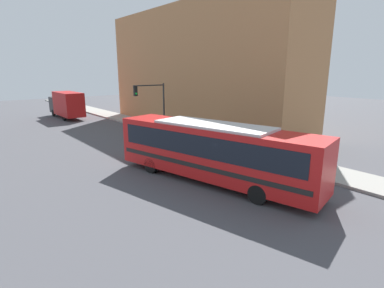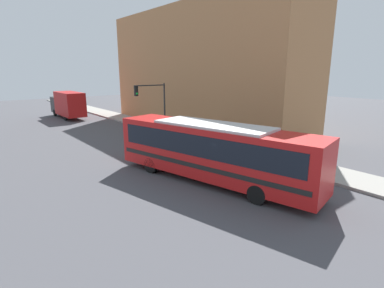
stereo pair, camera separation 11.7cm
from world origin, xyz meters
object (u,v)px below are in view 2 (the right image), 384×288
(city_bus, at_px, (212,149))
(pedestrian_mid_block, at_px, (210,130))
(fire_hydrant, at_px, (235,145))
(traffic_light_pole, at_px, (154,99))
(parking_meter, at_px, (179,125))
(delivery_truck, at_px, (68,104))
(pedestrian_near_corner, at_px, (215,133))

(city_bus, xyz_separation_m, pedestrian_mid_block, (6.03, 6.85, -0.73))
(fire_hydrant, xyz_separation_m, traffic_light_pole, (-1.06, 9.44, 2.81))
(parking_meter, relative_size, pedestrian_mid_block, 0.74)
(pedestrian_mid_block, bearing_deg, delivery_truck, 103.10)
(delivery_truck, relative_size, fire_hydrant, 9.94)
(city_bus, height_order, pedestrian_near_corner, city_bus)
(city_bus, distance_m, pedestrian_mid_block, 9.16)
(pedestrian_mid_block, bearing_deg, pedestrian_near_corner, -100.37)
(pedestrian_mid_block, bearing_deg, fire_hydrant, -101.74)
(fire_hydrant, distance_m, pedestrian_near_corner, 2.85)
(fire_hydrant, bearing_deg, parking_meter, 90.00)
(city_bus, height_order, parking_meter, city_bus)
(parking_meter, bearing_deg, pedestrian_near_corner, -81.80)
(traffic_light_pole, relative_size, pedestrian_near_corner, 2.95)
(parking_meter, height_order, pedestrian_near_corner, pedestrian_near_corner)
(traffic_light_pole, distance_m, parking_meter, 3.59)
(fire_hydrant, bearing_deg, pedestrian_mid_block, 78.26)
(delivery_truck, height_order, parking_meter, delivery_truck)
(delivery_truck, distance_m, parking_meter, 18.71)
(delivery_truck, height_order, pedestrian_near_corner, delivery_truck)
(city_bus, relative_size, pedestrian_near_corner, 7.72)
(city_bus, distance_m, delivery_truck, 28.42)
(traffic_light_pole, relative_size, pedestrian_mid_block, 2.49)
(parking_meter, distance_m, pedestrian_mid_block, 3.43)
(traffic_light_pole, height_order, parking_meter, traffic_light_pole)
(delivery_truck, xyz_separation_m, parking_meter, (4.28, -18.20, -0.70))
(delivery_truck, xyz_separation_m, pedestrian_near_corner, (4.88, -22.32, -0.84))
(city_bus, bearing_deg, traffic_light_pole, 59.12)
(parking_meter, distance_m, pedestrian_near_corner, 4.16)
(delivery_truck, distance_m, pedestrian_near_corner, 22.86)
(pedestrian_near_corner, bearing_deg, traffic_light_pole, 103.88)
(fire_hydrant, bearing_deg, city_bus, -147.90)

